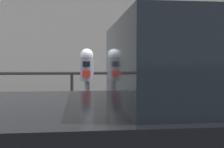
# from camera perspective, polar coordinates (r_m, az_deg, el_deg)

# --- Properties ---
(sidewalk_curb) EXTENTS (36.00, 2.64, 0.13)m
(sidewalk_curb) POSITION_cam_1_polar(r_m,az_deg,el_deg) (4.97, -8.59, -13.54)
(sidewalk_curb) COLOR #9E9B93
(sidewalk_curb) RESTS_ON ground
(parking_meter) EXTENTS (0.18, 0.19, 1.49)m
(parking_meter) POSITION_cam_1_polar(r_m,az_deg,el_deg) (3.87, -5.02, -0.86)
(parking_meter) COLOR slate
(parking_meter) RESTS_ON sidewalk_curb
(pedestrian_at_meter) EXTENTS (0.61, 0.40, 1.64)m
(pedestrian_at_meter) POSITION_cam_1_polar(r_m,az_deg,el_deg) (3.89, 3.49, -3.10)
(pedestrian_at_meter) COLOR #1E233F
(pedestrian_at_meter) RESTS_ON sidewalk_curb
(background_railing) EXTENTS (24.06, 0.06, 1.10)m
(background_railing) POSITION_cam_1_polar(r_m,az_deg,el_deg) (5.89, -8.02, -2.53)
(background_railing) COLOR black
(background_railing) RESTS_ON sidewalk_curb
(backdrop_wall) EXTENTS (32.00, 0.50, 3.58)m
(backdrop_wall) POSITION_cam_1_polar(r_m,az_deg,el_deg) (9.01, -7.07, 4.81)
(backdrop_wall) COLOR gray
(backdrop_wall) RESTS_ON ground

